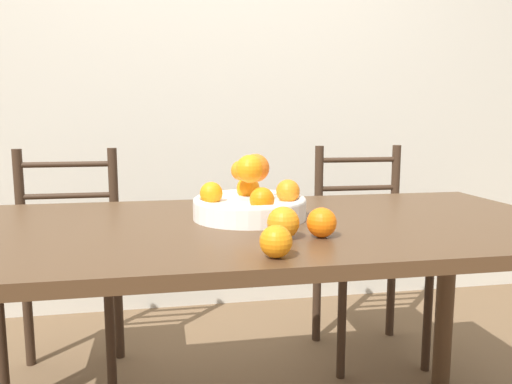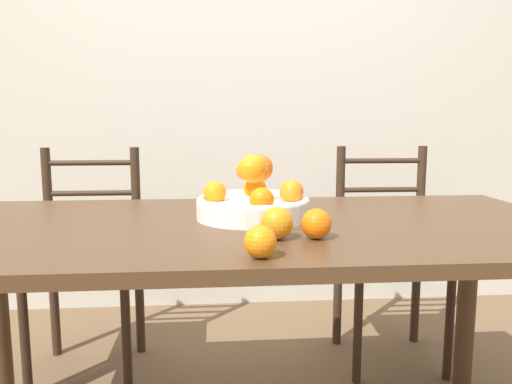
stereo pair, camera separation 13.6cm
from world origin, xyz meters
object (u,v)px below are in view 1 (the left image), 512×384
object	(u,v)px
fruit_bowl	(250,200)
orange_loose_1	(277,241)
orange_loose_2	(322,223)
orange_loose_0	(283,223)
chair_left	(65,268)
chair_right	(367,252)

from	to	relation	value
fruit_bowl	orange_loose_1	size ratio (longest dim) A/B	4.73
fruit_bowl	orange_loose_2	distance (m)	0.30
fruit_bowl	orange_loose_2	size ratio (longest dim) A/B	4.46
orange_loose_0	chair_left	bearing A→B (deg)	127.16
orange_loose_1	chair_left	size ratio (longest dim) A/B	0.07
fruit_bowl	orange_loose_0	world-z (taller)	fruit_bowl
orange_loose_0	orange_loose_2	size ratio (longest dim) A/B	1.07
fruit_bowl	chair_left	size ratio (longest dim) A/B	0.35
fruit_bowl	orange_loose_0	distance (m)	0.27
orange_loose_1	chair_right	distance (m)	1.31
orange_loose_0	orange_loose_1	size ratio (longest dim) A/B	1.13
fruit_bowl	chair_left	xyz separation A→B (m)	(-0.65, 0.64, -0.36)
chair_left	fruit_bowl	bearing A→B (deg)	-44.57
orange_loose_0	chair_left	world-z (taller)	chair_left
orange_loose_2	chair_left	world-z (taller)	chair_left
orange_loose_0	chair_left	xyz separation A→B (m)	(-0.69, 0.91, -0.35)
orange_loose_1	chair_left	xyz separation A→B (m)	(-0.63, 1.07, -0.34)
fruit_bowl	orange_loose_1	world-z (taller)	fruit_bowl
orange_loose_0	chair_right	bearing A→B (deg)	55.86
fruit_bowl	chair_left	world-z (taller)	fruit_bowl
orange_loose_2	chair_left	distance (m)	1.25
fruit_bowl	orange_loose_2	bearing A→B (deg)	-63.96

